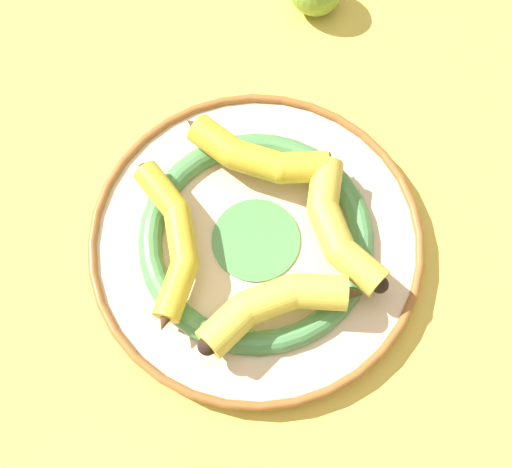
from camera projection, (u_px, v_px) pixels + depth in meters
ground_plane at (242, 244)px, 0.85m from camera, size 2.80×2.80×0.00m
decorative_bowl at (256, 241)px, 0.83m from camera, size 0.39×0.39×0.04m
banana_a at (173, 241)px, 0.79m from camera, size 0.14×0.16×0.03m
banana_b at (255, 156)px, 0.83m from camera, size 0.19×0.08×0.04m
banana_c at (337, 224)px, 0.80m from camera, size 0.15×0.14×0.04m
banana_d at (276, 304)px, 0.76m from camera, size 0.14×0.16×0.04m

